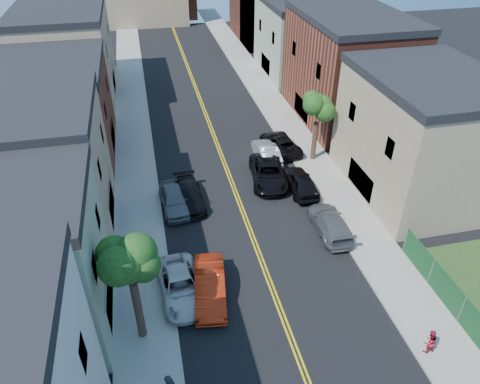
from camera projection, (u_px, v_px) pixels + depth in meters
sidewalk_left at (132, 127)px, 45.30m from camera, size 3.20×100.00×0.15m
sidewalk_right at (280, 113)px, 48.15m from camera, size 3.20×100.00×0.15m
curb_left at (149, 126)px, 45.61m from camera, size 0.30×100.00×0.15m
curb_right at (265, 115)px, 47.84m from camera, size 0.30×100.00×0.15m
bldg_left_palegrn at (10, 272)px, 22.58m from camera, size 9.00×8.00×8.50m
bldg_left_tan_near at (35, 175)px, 29.65m from camera, size 9.00×10.00×9.00m
bldg_left_brick at (55, 114)px, 38.75m from camera, size 9.00×12.00×8.00m
bldg_left_tan_far at (68, 56)px, 49.55m from camera, size 9.00×16.00×9.50m
bldg_right_tan at (421, 139)px, 33.91m from camera, size 9.00×12.00×9.00m
bldg_right_brick at (346, 71)px, 44.85m from camera, size 9.00×14.00×10.00m
bldg_right_palegrn at (300, 39)px, 56.50m from camera, size 9.00×12.00×8.50m
fence_right at (479, 331)px, 23.41m from camera, size 0.04×15.00×1.90m
tree_left_mid at (126, 246)px, 20.76m from camera, size 5.20×5.20×9.29m
tree_right_far at (319, 100)px, 36.91m from camera, size 4.40×4.40×8.03m
red_sedan at (210, 286)px, 26.39m from camera, size 2.44×5.29×1.68m
white_pickup at (181, 286)px, 26.53m from camera, size 2.86×5.48×1.47m
grey_car_left at (174, 199)px, 33.69m from camera, size 2.23×4.91×1.63m
black_car_left at (189, 196)px, 34.22m from camera, size 2.27×5.15×1.47m
grey_car_right at (330, 223)px, 31.45m from camera, size 2.30×5.27×1.51m
black_car_right at (301, 182)px, 35.65m from camera, size 1.99×4.88×1.66m
silver_car_right at (266, 152)px, 39.69m from camera, size 1.73×4.82×1.58m
dark_car_right_far at (280, 143)px, 41.11m from camera, size 3.12×5.69×1.51m
black_suv_lane at (268, 173)px, 36.76m from camera, size 3.54×6.27×1.65m
pedestrian_right at (430, 341)px, 23.10m from camera, size 0.79×0.63×1.54m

